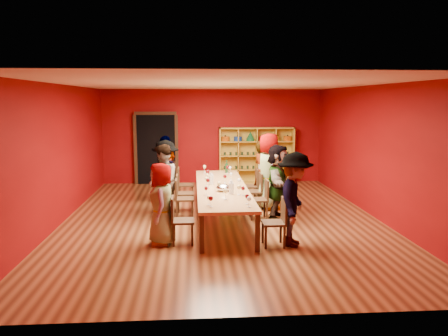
{
  "coord_description": "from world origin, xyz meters",
  "views": [
    {
      "loc": [
        -0.62,
        -9.52,
        2.65
      ],
      "look_at": [
        0.06,
        0.12,
        1.15
      ],
      "focal_mm": 35.0,
      "sensor_mm": 36.0,
      "label": 1
    }
  ],
  "objects_px": {
    "shelving_unit": "(256,153)",
    "chair_person_right_4": "(253,184)",
    "person_right_3": "(269,171)",
    "wine_bottle": "(227,168)",
    "chair_person_left_3": "(182,191)",
    "person_left_2": "(163,181)",
    "spittoon_bowl": "(223,188)",
    "person_right_0": "(295,199)",
    "chair_person_left_4": "(183,182)",
    "chair_person_right_3": "(256,189)",
    "person_right_4": "(262,172)",
    "chair_person_right_0": "(278,219)",
    "chair_person_left_0": "(179,218)",
    "person_left_4": "(166,169)",
    "tasting_table": "(222,189)",
    "person_left_3": "(166,176)",
    "person_right_2": "(278,182)",
    "person_left_0": "(161,204)",
    "chair_person_right_2": "(262,197)",
    "chair_person_left_2": "(181,196)"
  },
  "relations": [
    {
      "from": "chair_person_left_4",
      "to": "chair_person_right_2",
      "type": "distance_m",
      "value": 2.61
    },
    {
      "from": "chair_person_right_3",
      "to": "person_left_2",
      "type": "bearing_deg",
      "value": -163.06
    },
    {
      "from": "chair_person_left_0",
      "to": "person_left_3",
      "type": "relative_size",
      "value": 0.52
    },
    {
      "from": "person_left_2",
      "to": "person_right_3",
      "type": "height_order",
      "value": "person_right_3"
    },
    {
      "from": "person_left_2",
      "to": "chair_person_left_4",
      "type": "xyz_separation_m",
      "value": [
        0.4,
        1.68,
        -0.35
      ]
    },
    {
      "from": "shelving_unit",
      "to": "chair_person_right_4",
      "type": "xyz_separation_m",
      "value": [
        -0.49,
        -2.74,
        -0.49
      ]
    },
    {
      "from": "tasting_table",
      "to": "chair_person_left_4",
      "type": "height_order",
      "value": "chair_person_left_4"
    },
    {
      "from": "chair_person_left_0",
      "to": "spittoon_bowl",
      "type": "xyz_separation_m",
      "value": [
        0.91,
        1.13,
        0.32
      ]
    },
    {
      "from": "chair_person_right_0",
      "to": "chair_person_right_3",
      "type": "relative_size",
      "value": 1.0
    },
    {
      "from": "chair_person_left_0",
      "to": "person_right_3",
      "type": "distance_m",
      "value": 3.32
    },
    {
      "from": "tasting_table",
      "to": "person_right_4",
      "type": "xyz_separation_m",
      "value": [
        1.15,
        1.58,
        0.1
      ]
    },
    {
      "from": "chair_person_left_0",
      "to": "chair_person_left_2",
      "type": "height_order",
      "value": "same"
    },
    {
      "from": "chair_person_left_4",
      "to": "chair_person_right_3",
      "type": "distance_m",
      "value": 2.08
    },
    {
      "from": "chair_person_left_0",
      "to": "chair_person_left_4",
      "type": "xyz_separation_m",
      "value": [
        0.0,
        3.51,
        0.0
      ]
    },
    {
      "from": "person_left_4",
      "to": "chair_person_right_3",
      "type": "xyz_separation_m",
      "value": [
        2.25,
        -1.0,
        -0.38
      ]
    },
    {
      "from": "person_left_4",
      "to": "spittoon_bowl",
      "type": "relative_size",
      "value": 5.75
    },
    {
      "from": "chair_person_left_2",
      "to": "chair_person_right_3",
      "type": "distance_m",
      "value": 1.94
    },
    {
      "from": "chair_person_left_4",
      "to": "person_right_4",
      "type": "xyz_separation_m",
      "value": [
        2.06,
        -0.32,
        0.31
      ]
    },
    {
      "from": "person_left_2",
      "to": "wine_bottle",
      "type": "xyz_separation_m",
      "value": [
        1.57,
        1.63,
        0.04
      ]
    },
    {
      "from": "chair_person_right_3",
      "to": "spittoon_bowl",
      "type": "height_order",
      "value": "spittoon_bowl"
    },
    {
      "from": "chair_person_left_3",
      "to": "chair_person_left_4",
      "type": "height_order",
      "value": "same"
    },
    {
      "from": "chair_person_left_3",
      "to": "person_right_3",
      "type": "height_order",
      "value": "person_right_3"
    },
    {
      "from": "person_left_3",
      "to": "person_right_4",
      "type": "height_order",
      "value": "person_left_3"
    },
    {
      "from": "chair_person_left_4",
      "to": "chair_person_right_0",
      "type": "height_order",
      "value": "same"
    },
    {
      "from": "tasting_table",
      "to": "chair_person_right_2",
      "type": "bearing_deg",
      "value": 1.49
    },
    {
      "from": "wine_bottle",
      "to": "person_right_0",
      "type": "bearing_deg",
      "value": -75.58
    },
    {
      "from": "shelving_unit",
      "to": "chair_person_right_4",
      "type": "height_order",
      "value": "shelving_unit"
    },
    {
      "from": "person_left_2",
      "to": "chair_person_right_3",
      "type": "height_order",
      "value": "person_left_2"
    },
    {
      "from": "chair_person_right_2",
      "to": "person_right_3",
      "type": "xyz_separation_m",
      "value": [
        0.3,
        0.87,
        0.44
      ]
    },
    {
      "from": "chair_person_left_3",
      "to": "spittoon_bowl",
      "type": "xyz_separation_m",
      "value": [
        0.91,
        -1.29,
        0.32
      ]
    },
    {
      "from": "shelving_unit",
      "to": "person_left_2",
      "type": "xyz_separation_m",
      "value": [
        -2.71,
        -4.1,
        -0.14
      ]
    },
    {
      "from": "chair_person_left_3",
      "to": "spittoon_bowl",
      "type": "height_order",
      "value": "spittoon_bowl"
    },
    {
      "from": "chair_person_left_0",
      "to": "person_left_4",
      "type": "height_order",
      "value": "person_left_4"
    },
    {
      "from": "person_right_2",
      "to": "person_left_0",
      "type": "bearing_deg",
      "value": 143.09
    },
    {
      "from": "person_left_3",
      "to": "person_left_0",
      "type": "bearing_deg",
      "value": 7.52
    },
    {
      "from": "person_left_3",
      "to": "person_left_4",
      "type": "xyz_separation_m",
      "value": [
        -0.05,
        1.1,
        0.01
      ]
    },
    {
      "from": "chair_person_left_3",
      "to": "person_right_0",
      "type": "distance_m",
      "value": 3.43
    },
    {
      "from": "shelving_unit",
      "to": "person_left_4",
      "type": "relative_size",
      "value": 1.38
    },
    {
      "from": "chair_person_right_0",
      "to": "person_right_3",
      "type": "height_order",
      "value": "person_right_3"
    },
    {
      "from": "shelving_unit",
      "to": "person_right_4",
      "type": "relative_size",
      "value": 1.49
    },
    {
      "from": "spittoon_bowl",
      "to": "person_right_2",
      "type": "bearing_deg",
      "value": 22.19
    },
    {
      "from": "person_left_4",
      "to": "spittoon_bowl",
      "type": "bearing_deg",
      "value": 51.19
    },
    {
      "from": "shelving_unit",
      "to": "person_right_3",
      "type": "bearing_deg",
      "value": -93.13
    },
    {
      "from": "chair_person_left_4",
      "to": "person_right_0",
      "type": "relative_size",
      "value": 0.51
    },
    {
      "from": "chair_person_right_0",
      "to": "chair_person_right_3",
      "type": "distance_m",
      "value": 2.76
    },
    {
      "from": "person_right_0",
      "to": "person_right_4",
      "type": "bearing_deg",
      "value": 20.62
    },
    {
      "from": "person_left_4",
      "to": "chair_person_left_4",
      "type": "bearing_deg",
      "value": 111.94
    },
    {
      "from": "person_left_0",
      "to": "chair_person_right_4",
      "type": "height_order",
      "value": "person_left_0"
    },
    {
      "from": "person_left_3",
      "to": "chair_person_left_4",
      "type": "distance_m",
      "value": 1.22
    },
    {
      "from": "wine_bottle",
      "to": "chair_person_left_3",
      "type": "bearing_deg",
      "value": -138.06
    }
  ]
}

